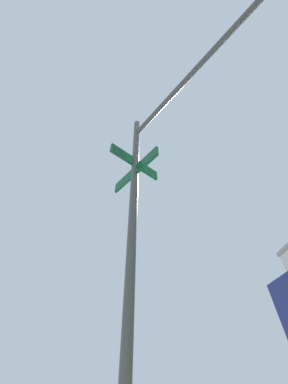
# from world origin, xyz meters

# --- Properties ---
(traffic_signal_near) EXTENTS (3.02, 2.69, 5.26)m
(traffic_signal_near) POSITION_xyz_m (-5.88, -6.27, 3.74)
(traffic_signal_near) COLOR #474C47
(traffic_signal_near) RESTS_ON ground_plane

